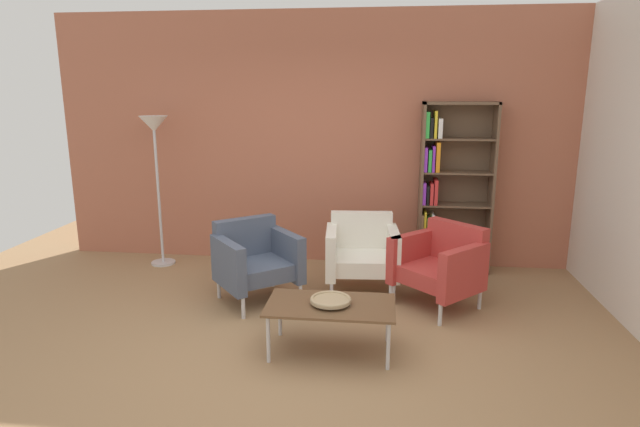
# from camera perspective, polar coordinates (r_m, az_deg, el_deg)

# --- Properties ---
(ground_plane) EXTENTS (8.32, 8.32, 0.00)m
(ground_plane) POSITION_cam_1_polar(r_m,az_deg,el_deg) (4.29, -2.95, -15.04)
(ground_plane) COLOR #9E7751
(brick_back_panel) EXTENTS (6.40, 0.12, 2.90)m
(brick_back_panel) POSITION_cam_1_polar(r_m,az_deg,el_deg) (6.24, 0.74, 7.90)
(brick_back_panel) COLOR #B2664C
(brick_back_panel) RESTS_ON ground_plane
(bookshelf_tall) EXTENTS (0.80, 0.30, 1.90)m
(bookshelf_tall) POSITION_cam_1_polar(r_m,az_deg,el_deg) (6.11, 13.62, 2.75)
(bookshelf_tall) COLOR brown
(bookshelf_tall) RESTS_ON ground_plane
(coffee_table_low) EXTENTS (1.00, 0.56, 0.40)m
(coffee_table_low) POSITION_cam_1_polar(r_m,az_deg,el_deg) (4.19, 1.15, -10.12)
(coffee_table_low) COLOR brown
(coffee_table_low) RESTS_ON ground_plane
(decorative_bowl) EXTENTS (0.32, 0.32, 0.05)m
(decorative_bowl) POSITION_cam_1_polar(r_m,az_deg,el_deg) (4.16, 1.16, -9.28)
(decorative_bowl) COLOR tan
(decorative_bowl) RESTS_ON coffee_table_low
(armchair_spare_guest) EXTENTS (0.76, 0.71, 0.78)m
(armchair_spare_guest) POSITION_cam_1_polar(r_m,az_deg,el_deg) (5.43, 4.52, -4.12)
(armchair_spare_guest) COLOR white
(armchair_spare_guest) RESTS_ON ground_plane
(armchair_near_window) EXTENTS (0.95, 0.94, 0.78)m
(armchair_near_window) POSITION_cam_1_polar(r_m,az_deg,el_deg) (5.22, -6.99, -4.89)
(armchair_near_window) COLOR #4C566B
(armchair_near_window) RESTS_ON ground_plane
(armchair_by_bookshelf) EXTENTS (0.95, 0.95, 0.78)m
(armchair_by_bookshelf) POSITION_cam_1_polar(r_m,az_deg,el_deg) (5.17, 12.88, -5.32)
(armchair_by_bookshelf) COLOR #B73833
(armchair_by_bookshelf) RESTS_ON ground_plane
(floor_lamp_torchiere) EXTENTS (0.32, 0.32, 1.74)m
(floor_lamp_torchiere) POSITION_cam_1_polar(r_m,az_deg,el_deg) (6.33, -17.35, 7.37)
(floor_lamp_torchiere) COLOR silver
(floor_lamp_torchiere) RESTS_ON ground_plane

